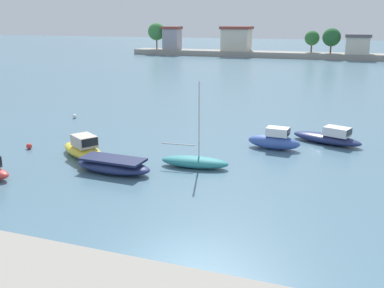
% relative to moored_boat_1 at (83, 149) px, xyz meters
% --- Properties ---
extents(ground_plane, '(400.00, 400.00, 0.00)m').
position_rel_moored_boat_1_xyz_m(ground_plane, '(11.04, -10.49, -0.56)').
color(ground_plane, slate).
extents(moored_boat_1, '(5.00, 4.08, 1.58)m').
position_rel_moored_boat_1_xyz_m(moored_boat_1, '(0.00, 0.00, 0.00)').
color(moored_boat_1, yellow).
rests_on(moored_boat_1, ground).
extents(moored_boat_2, '(5.12, 2.16, 0.92)m').
position_rel_moored_boat_1_xyz_m(moored_boat_2, '(3.54, -2.16, -0.12)').
color(moored_boat_2, navy).
rests_on(moored_boat_2, ground).
extents(moored_boat_3, '(4.51, 1.79, 5.55)m').
position_rel_moored_boat_1_xyz_m(moored_boat_3, '(7.99, 0.46, -0.17)').
color(moored_boat_3, teal).
rests_on(moored_boat_3, ground).
extents(moored_boat_4, '(3.92, 1.69, 1.62)m').
position_rel_moored_boat_1_xyz_m(moored_boat_4, '(12.11, 6.35, 0.07)').
color(moored_boat_4, '#3856A8').
rests_on(moored_boat_4, ground).
extents(moored_boat_5, '(5.65, 3.41, 1.38)m').
position_rel_moored_boat_1_xyz_m(moored_boat_5, '(15.76, 9.16, -0.08)').
color(moored_boat_5, navy).
rests_on(moored_boat_5, ground).
extents(mooring_buoy_0, '(0.40, 0.40, 0.40)m').
position_rel_moored_boat_1_xyz_m(mooring_buoy_0, '(-7.65, 10.18, -0.36)').
color(mooring_buoy_0, white).
rests_on(mooring_buoy_0, ground).
extents(mooring_buoy_2, '(0.42, 0.42, 0.42)m').
position_rel_moored_boat_1_xyz_m(mooring_buoy_2, '(-4.82, 0.26, -0.36)').
color(mooring_buoy_2, red).
rests_on(mooring_buoy_2, ground).
extents(distant_shoreline, '(98.68, 7.63, 8.20)m').
position_rel_moored_boat_1_xyz_m(distant_shoreline, '(9.05, 86.31, 2.15)').
color(distant_shoreline, gray).
rests_on(distant_shoreline, ground).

